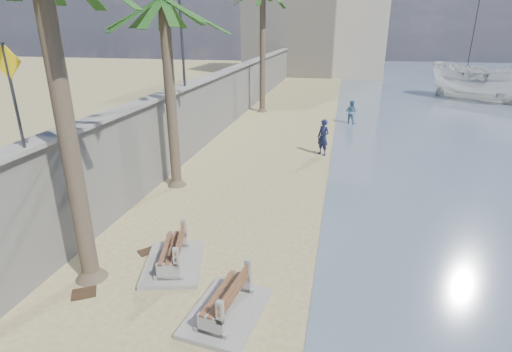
{
  "coord_description": "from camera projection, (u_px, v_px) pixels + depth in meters",
  "views": [
    {
      "loc": [
        2.4,
        -6.31,
        6.37
      ],
      "look_at": [
        -0.5,
        7.0,
        1.2
      ],
      "focal_mm": 28.0,
      "sensor_mm": 36.0,
      "label": 1
    }
  ],
  "objects": [
    {
      "name": "sailboat_west",
      "position": [
        466.0,
        74.0,
        52.1
      ],
      "size": [
        6.31,
        4.34,
        10.9
      ],
      "color": "silver",
      "rests_on": "bay_water"
    },
    {
      "name": "debris_b",
      "position": [
        84.0,
        293.0,
        10.09
      ],
      "size": [
        0.75,
        0.71,
        0.03
      ],
      "primitive_type": "cube",
      "rotation": [
        0.0,
        0.0,
        0.54
      ],
      "color": "#382616",
      "rests_on": "ground_plane"
    },
    {
      "name": "end_building",
      "position": [
        316.0,
        20.0,
        53.92
      ],
      "size": [
        18.0,
        12.0,
        14.0
      ],
      "primitive_type": "cube",
      "color": "#B7AA93",
      "rests_on": "ground_plane"
    },
    {
      "name": "seawall",
      "position": [
        229.0,
        97.0,
        27.19
      ],
      "size": [
        0.45,
        70.0,
        3.5
      ],
      "primitive_type": "cube",
      "color": "gray",
      "rests_on": "ground_plane"
    },
    {
      "name": "ground_plane",
      "position": [
        209.0,
        344.0,
        8.5
      ],
      "size": [
        140.0,
        140.0,
        0.0
      ],
      "primitive_type": "plane",
      "color": "tan"
    },
    {
      "name": "wall_cap",
      "position": [
        229.0,
        70.0,
        26.55
      ],
      "size": [
        0.8,
        70.0,
        0.12
      ],
      "primitive_type": "cube",
      "color": "gray",
      "rests_on": "seawall"
    },
    {
      "name": "person_b",
      "position": [
        351.0,
        110.0,
        27.24
      ],
      "size": [
        1.06,
        0.96,
        1.8
      ],
      "primitive_type": "imported",
      "rotation": [
        0.0,
        0.0,
        2.73
      ],
      "color": "#476E94",
      "rests_on": "ground_plane"
    },
    {
      "name": "bench_far",
      "position": [
        173.0,
        253.0,
        11.13
      ],
      "size": [
        2.08,
        2.59,
        0.95
      ],
      "color": "gray",
      "rests_on": "ground_plane"
    },
    {
      "name": "palm_mid",
      "position": [
        163.0,
        3.0,
        14.41
      ],
      "size": [
        5.0,
        5.0,
        8.11
      ],
      "color": "brown",
      "rests_on": "ground_plane"
    },
    {
      "name": "pedestrian_sign",
      "position": [
        11.0,
        82.0,
        9.04
      ],
      "size": [
        0.78,
        0.07,
        2.4
      ],
      "color": "#2D2D33",
      "rests_on": "wall_cap"
    },
    {
      "name": "streetlight",
      "position": [
        181.0,
        18.0,
        18.12
      ],
      "size": [
        0.28,
        0.28,
        5.12
      ],
      "color": "#2D2D33",
      "rests_on": "wall_cap"
    },
    {
      "name": "debris_d",
      "position": [
        147.0,
        251.0,
        11.95
      ],
      "size": [
        0.62,
        0.63,
        0.03
      ],
      "primitive_type": "cube",
      "rotation": [
        0.0,
        0.0,
        3.97
      ],
      "color": "#382616",
      "rests_on": "ground_plane"
    },
    {
      "name": "person_a",
      "position": [
        323.0,
        135.0,
        20.53
      ],
      "size": [
        0.94,
        0.88,
        2.15
      ],
      "primitive_type": "imported",
      "rotation": [
        0.0,
        0.0,
        -0.63
      ],
      "color": "#161B3D",
      "rests_on": "ground_plane"
    },
    {
      "name": "boat_cruiser",
      "position": [
        487.0,
        80.0,
        35.07
      ],
      "size": [
        5.47,
        5.45,
        4.51
      ],
      "primitive_type": "imported",
      "rotation": [
        0.0,
        0.0,
        0.9
      ],
      "color": "silver",
      "rests_on": "bay_water"
    },
    {
      "name": "yacht_far",
      "position": [
        492.0,
        83.0,
        44.29
      ],
      "size": [
        3.68,
        8.72,
        1.5
      ],
      "primitive_type": null,
      "rotation": [
        0.0,
        0.0,
        1.73
      ],
      "color": "silver",
      "rests_on": "bay_water"
    },
    {
      "name": "bench_near",
      "position": [
        226.0,
        300.0,
        9.22
      ],
      "size": [
        1.82,
        2.44,
        0.94
      ],
      "color": "gray",
      "rests_on": "ground_plane"
    }
  ]
}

